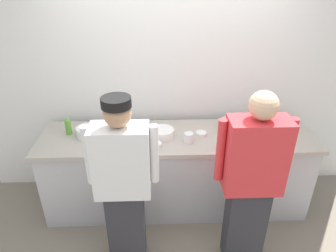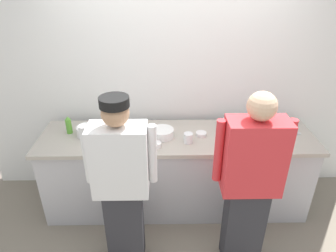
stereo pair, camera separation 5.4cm
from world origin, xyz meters
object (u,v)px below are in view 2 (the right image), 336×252
(ramekin_green_sauce, at_px, (156,144))
(chefs_knife, at_px, (285,133))
(chef_center, at_px, (250,182))
(deli_cup, at_px, (188,138))
(chef_near_left, at_px, (121,182))
(squeeze_bottle_primary, at_px, (69,125))
(ramekin_orange_sauce, at_px, (142,144))
(ramekin_yellow_sauce, at_px, (201,134))
(plate_stack_rear, at_px, (162,133))
(plate_stack_front, at_px, (88,131))
(sheet_tray, at_px, (122,135))
(mixing_bowl_steel, at_px, (241,128))

(ramekin_green_sauce, relative_size, chefs_knife, 0.35)
(chef_center, distance_m, deli_cup, 0.75)
(chefs_knife, bearing_deg, chef_near_left, -156.01)
(squeeze_bottle_primary, distance_m, chefs_knife, 2.23)
(ramekin_orange_sauce, xyz_separation_m, ramekin_yellow_sauce, (0.59, 0.20, -0.00))
(plate_stack_rear, xyz_separation_m, ramekin_yellow_sauce, (0.40, 0.01, -0.02))
(chef_near_left, height_order, plate_stack_rear, chef_near_left)
(plate_stack_front, bearing_deg, squeeze_bottle_primary, 166.71)
(chef_center, xyz_separation_m, plate_stack_rear, (-0.71, 0.71, 0.06))
(ramekin_green_sauce, bearing_deg, ramekin_orange_sauce, 179.19)
(chef_near_left, distance_m, ramekin_green_sauce, 0.56)
(deli_cup, bearing_deg, sheet_tray, 169.19)
(plate_stack_front, height_order, sheet_tray, plate_stack_front)
(plate_stack_rear, height_order, sheet_tray, plate_stack_rear)
(chef_near_left, bearing_deg, plate_stack_rear, 63.65)
(ramekin_yellow_sauce, relative_size, deli_cup, 1.09)
(plate_stack_front, relative_size, sheet_tray, 0.55)
(chef_near_left, bearing_deg, sheet_tray, 96.44)
(plate_stack_rear, distance_m, deli_cup, 0.28)
(mixing_bowl_steel, bearing_deg, ramekin_orange_sauce, -166.00)
(plate_stack_front, bearing_deg, chef_near_left, -59.58)
(chef_near_left, height_order, ramekin_yellow_sauce, chef_near_left)
(squeeze_bottle_primary, relative_size, chefs_knife, 0.69)
(plate_stack_front, distance_m, plate_stack_rear, 0.76)
(mixing_bowl_steel, height_order, deli_cup, mixing_bowl_steel)
(chef_center, bearing_deg, chef_near_left, 178.06)
(chef_center, relative_size, plate_stack_front, 7.56)
(sheet_tray, xyz_separation_m, ramekin_yellow_sauce, (0.81, 0.01, 0.01))
(deli_cup, bearing_deg, mixing_bowl_steel, 17.96)
(plate_stack_front, bearing_deg, plate_stack_rear, -3.63)
(chef_near_left, distance_m, chef_center, 1.05)
(chef_near_left, bearing_deg, ramekin_yellow_sauce, 43.41)
(sheet_tray, relative_size, deli_cup, 3.99)
(ramekin_orange_sauce, xyz_separation_m, chefs_knife, (1.46, 0.22, -0.02))
(squeeze_bottle_primary, bearing_deg, ramekin_green_sauce, -17.57)
(plate_stack_rear, bearing_deg, ramekin_orange_sauce, -135.79)
(deli_cup, bearing_deg, plate_stack_front, 170.66)
(mixing_bowl_steel, xyz_separation_m, ramekin_orange_sauce, (-1.00, -0.25, -0.04))
(sheet_tray, relative_size, chefs_knife, 1.46)
(mixing_bowl_steel, distance_m, sheet_tray, 1.22)
(chefs_knife, bearing_deg, mixing_bowl_steel, 176.77)
(plate_stack_front, xyz_separation_m, squeeze_bottle_primary, (-0.20, 0.05, 0.04))
(chef_near_left, relative_size, ramekin_green_sauce, 16.75)
(squeeze_bottle_primary, bearing_deg, chef_center, -25.81)
(chef_center, distance_m, ramekin_yellow_sauce, 0.79)
(chef_near_left, bearing_deg, plate_stack_front, 120.42)
(squeeze_bottle_primary, distance_m, ramekin_orange_sauce, 0.82)
(plate_stack_rear, xyz_separation_m, ramekin_orange_sauce, (-0.19, -0.19, -0.02))
(ramekin_green_sauce, bearing_deg, squeeze_bottle_primary, 162.43)
(plate_stack_rear, height_order, deli_cup, deli_cup)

